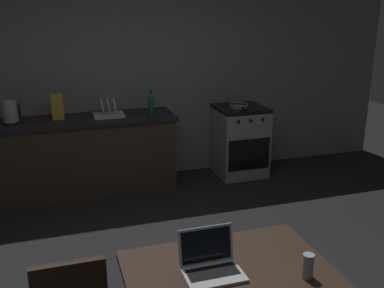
{
  "coord_description": "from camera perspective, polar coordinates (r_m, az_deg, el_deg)",
  "views": [
    {
      "loc": [
        -0.91,
        -2.86,
        2.13
      ],
      "look_at": [
        0.3,
        0.95,
        0.87
      ],
      "focal_mm": 41.86,
      "sensor_mm": 36.0,
      "label": 1
    }
  ],
  "objects": [
    {
      "name": "ground_plane",
      "position": [
        3.68,
        0.1,
        -17.85
      ],
      "size": [
        12.0,
        12.0,
        0.0
      ],
      "primitive_type": "plane",
      "color": "black"
    },
    {
      "name": "back_wall",
      "position": [
        5.58,
        -4.94,
        9.13
      ],
      "size": [
        6.4,
        0.1,
        2.64
      ],
      "primitive_type": "cube",
      "color": "gray",
      "rests_on": "ground_plane"
    },
    {
      "name": "kitchen_counter",
      "position": [
        5.32,
        -13.86,
        -1.45
      ],
      "size": [
        2.16,
        0.64,
        0.89
      ],
      "color": "#382D23",
      "rests_on": "ground_plane"
    },
    {
      "name": "stove_oven",
      "position": [
        5.76,
        6.07,
        0.42
      ],
      "size": [
        0.6,
        0.62,
        0.89
      ],
      "color": "gray",
      "rests_on": "ground_plane"
    },
    {
      "name": "dining_table",
      "position": [
        2.57,
        5.21,
        -17.67
      ],
      "size": [
        1.14,
        0.88,
        0.72
      ],
      "color": "#332319",
      "rests_on": "ground_plane"
    },
    {
      "name": "laptop",
      "position": [
        2.52,
        2.45,
        -15.14
      ],
      "size": [
        0.32,
        0.26,
        0.23
      ],
      "rotation": [
        0.0,
        0.0,
        -0.03
      ],
      "color": "silver",
      "rests_on": "dining_table"
    },
    {
      "name": "electric_kettle",
      "position": [
        5.18,
        -22.14,
        3.75
      ],
      "size": [
        0.19,
        0.16,
        0.26
      ],
      "color": "black",
      "rests_on": "kitchen_counter"
    },
    {
      "name": "bottle",
      "position": [
        5.23,
        -5.23,
        5.19
      ],
      "size": [
        0.07,
        0.07,
        0.28
      ],
      "color": "#19592D",
      "rests_on": "kitchen_counter"
    },
    {
      "name": "frying_pan",
      "position": [
        5.61,
        6.01,
        4.9
      ],
      "size": [
        0.24,
        0.41,
        0.05
      ],
      "color": "gray",
      "rests_on": "stove_oven"
    },
    {
      "name": "drinking_glass",
      "position": [
        2.55,
        14.55,
        -14.81
      ],
      "size": [
        0.06,
        0.06,
        0.14
      ],
      "color": "#99B7C6",
      "rests_on": "dining_table"
    },
    {
      "name": "cereal_box",
      "position": [
        5.18,
        -16.77,
        4.57
      ],
      "size": [
        0.13,
        0.05,
        0.29
      ],
      "color": "gold",
      "rests_on": "kitchen_counter"
    },
    {
      "name": "dish_rack",
      "position": [
        5.21,
        -10.57,
        3.99
      ],
      "size": [
        0.34,
        0.26,
        0.21
      ],
      "color": "silver",
      "rests_on": "kitchen_counter"
    }
  ]
}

